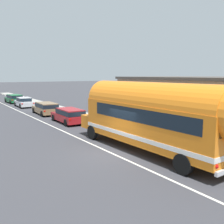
# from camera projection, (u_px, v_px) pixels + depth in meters

# --- Properties ---
(ground_plane) EXTENTS (300.00, 300.00, 0.00)m
(ground_plane) POSITION_uv_depth(u_px,v_px,m) (113.00, 154.00, 14.95)
(ground_plane) COLOR #38383D
(lane_markings) EXTENTS (4.04, 80.00, 0.01)m
(lane_markings) POSITION_uv_depth(u_px,v_px,m) (61.00, 120.00, 25.82)
(lane_markings) COLOR silver
(lane_markings) RESTS_ON ground
(sidewalk_slab) EXTENTS (2.17, 90.00, 0.15)m
(sidewalk_slab) POSITION_uv_depth(u_px,v_px,m) (98.00, 119.00, 25.92)
(sidewalk_slab) COLOR #9E9B93
(sidewalk_slab) RESTS_ON ground
(painted_bus) EXTENTS (2.84, 12.56, 4.12)m
(painted_bus) POSITION_uv_depth(u_px,v_px,m) (155.00, 115.00, 14.61)
(painted_bus) COLOR orange
(painted_bus) RESTS_ON ground
(car_lead) EXTENTS (2.08, 4.69, 1.37)m
(car_lead) POSITION_uv_depth(u_px,v_px,m) (69.00, 115.00, 24.31)
(car_lead) COLOR #A5191E
(car_lead) RESTS_ON ground
(car_second) EXTENTS (2.15, 4.85, 1.37)m
(car_second) POSITION_uv_depth(u_px,v_px,m) (46.00, 108.00, 29.53)
(car_second) COLOR olive
(car_second) RESTS_ON ground
(car_third) EXTENTS (1.96, 4.45, 1.37)m
(car_third) POSITION_uv_depth(u_px,v_px,m) (24.00, 102.00, 36.36)
(car_third) COLOR silver
(car_third) RESTS_ON ground
(car_fourth) EXTENTS (2.11, 4.45, 1.37)m
(car_fourth) POSITION_uv_depth(u_px,v_px,m) (14.00, 98.00, 41.41)
(car_fourth) COLOR #196633
(car_fourth) RESTS_ON ground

